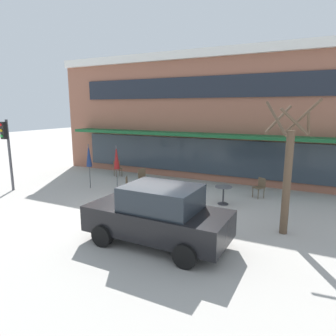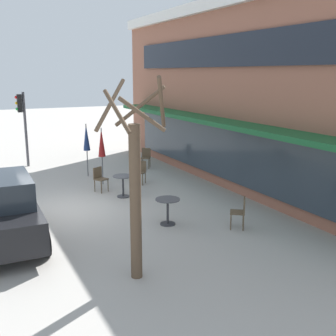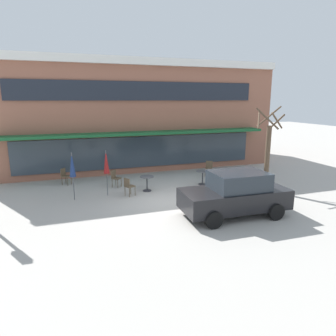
{
  "view_description": "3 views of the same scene",
  "coord_description": "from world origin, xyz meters",
  "px_view_note": "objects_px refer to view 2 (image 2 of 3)",
  "views": [
    {
      "loc": [
        5.72,
        -9.29,
        3.92
      ],
      "look_at": [
        -0.14,
        2.5,
        1.28
      ],
      "focal_mm": 32.0,
      "sensor_mm": 36.0,
      "label": 1
    },
    {
      "loc": [
        12.69,
        -2.68,
        4.25
      ],
      "look_at": [
        0.63,
        3.29,
        1.19
      ],
      "focal_mm": 45.0,
      "sensor_mm": 36.0,
      "label": 2
    },
    {
      "loc": [
        -4.26,
        -11.85,
        4.49
      ],
      "look_at": [
        0.71,
        2.97,
        0.91
      ],
      "focal_mm": 32.0,
      "sensor_mm": 36.0,
      "label": 3
    }
  ],
  "objects_px": {
    "cafe_table_streetside": "(168,207)",
    "patio_umbrella_cream_folded": "(102,143)",
    "street_tree": "(135,187)",
    "cafe_chair_3": "(100,177)",
    "cafe_chair_0": "(146,156)",
    "cafe_chair_1": "(240,210)",
    "traffic_light_pole": "(22,117)",
    "patio_umbrella_green_folded": "(86,138)",
    "cafe_chair_2": "(140,170)",
    "cafe_table_near_wall": "(123,183)"
  },
  "relations": [
    {
      "from": "street_tree",
      "to": "cafe_chair_3",
      "type": "bearing_deg",
      "value": 169.18
    },
    {
      "from": "traffic_light_pole",
      "to": "patio_umbrella_green_folded",
      "type": "bearing_deg",
      "value": 33.22
    },
    {
      "from": "patio_umbrella_green_folded",
      "to": "cafe_chair_3",
      "type": "xyz_separation_m",
      "value": [
        2.47,
        -0.25,
        -1.1
      ]
    },
    {
      "from": "cafe_table_near_wall",
      "to": "street_tree",
      "type": "distance_m",
      "value": 6.14
    },
    {
      "from": "patio_umbrella_green_folded",
      "to": "traffic_light_pole",
      "type": "relative_size",
      "value": 0.65
    },
    {
      "from": "street_tree",
      "to": "cafe_chair_0",
      "type": "bearing_deg",
      "value": 155.56
    },
    {
      "from": "cafe_table_near_wall",
      "to": "cafe_table_streetside",
      "type": "distance_m",
      "value": 3.15
    },
    {
      "from": "cafe_chair_0",
      "to": "cafe_chair_2",
      "type": "distance_m",
      "value": 2.83
    },
    {
      "from": "cafe_chair_2",
      "to": "patio_umbrella_cream_folded",
      "type": "bearing_deg",
      "value": -113.68
    },
    {
      "from": "patio_umbrella_green_folded",
      "to": "cafe_chair_1",
      "type": "xyz_separation_m",
      "value": [
        7.83,
        2.11,
        -1.1
      ]
    },
    {
      "from": "cafe_table_streetside",
      "to": "street_tree",
      "type": "relative_size",
      "value": 0.18
    },
    {
      "from": "traffic_light_pole",
      "to": "cafe_table_near_wall",
      "type": "bearing_deg",
      "value": 19.26
    },
    {
      "from": "cafe_chair_0",
      "to": "traffic_light_pole",
      "type": "relative_size",
      "value": 0.26
    },
    {
      "from": "cafe_table_streetside",
      "to": "cafe_chair_2",
      "type": "height_order",
      "value": "cafe_chair_2"
    },
    {
      "from": "street_tree",
      "to": "traffic_light_pole",
      "type": "relative_size",
      "value": 1.24
    },
    {
      "from": "cafe_chair_2",
      "to": "street_tree",
      "type": "relative_size",
      "value": 0.21
    },
    {
      "from": "patio_umbrella_green_folded",
      "to": "cafe_chair_0",
      "type": "distance_m",
      "value": 3.05
    },
    {
      "from": "cafe_chair_3",
      "to": "traffic_light_pole",
      "type": "relative_size",
      "value": 0.26
    },
    {
      "from": "cafe_table_streetside",
      "to": "cafe_chair_1",
      "type": "distance_m",
      "value": 2.03
    },
    {
      "from": "traffic_light_pole",
      "to": "cafe_chair_2",
      "type": "bearing_deg",
      "value": 34.14
    },
    {
      "from": "patio_umbrella_cream_folded",
      "to": "street_tree",
      "type": "height_order",
      "value": "street_tree"
    },
    {
      "from": "patio_umbrella_cream_folded",
      "to": "cafe_chair_2",
      "type": "height_order",
      "value": "patio_umbrella_cream_folded"
    },
    {
      "from": "patio_umbrella_cream_folded",
      "to": "cafe_chair_0",
      "type": "distance_m",
      "value": 3.45
    },
    {
      "from": "patio_umbrella_cream_folded",
      "to": "cafe_chair_1",
      "type": "relative_size",
      "value": 2.47
    },
    {
      "from": "cafe_table_streetside",
      "to": "cafe_chair_0",
      "type": "bearing_deg",
      "value": 161.41
    },
    {
      "from": "cafe_table_streetside",
      "to": "cafe_chair_0",
      "type": "xyz_separation_m",
      "value": [
        -7.03,
        2.37,
        0.01
      ]
    },
    {
      "from": "cafe_chair_1",
      "to": "cafe_chair_2",
      "type": "height_order",
      "value": "same"
    },
    {
      "from": "cafe_table_near_wall",
      "to": "patio_umbrella_green_folded",
      "type": "xyz_separation_m",
      "value": [
        -3.51,
        -0.27,
        1.11
      ]
    },
    {
      "from": "cafe_table_near_wall",
      "to": "cafe_chair_2",
      "type": "bearing_deg",
      "value": 138.37
    },
    {
      "from": "patio_umbrella_green_folded",
      "to": "traffic_light_pole",
      "type": "height_order",
      "value": "traffic_light_pole"
    },
    {
      "from": "cafe_table_streetside",
      "to": "patio_umbrella_cream_folded",
      "type": "xyz_separation_m",
      "value": [
        -5.12,
        -0.29,
        1.11
      ]
    },
    {
      "from": "cafe_table_streetside",
      "to": "cafe_chair_3",
      "type": "xyz_separation_m",
      "value": [
        -4.17,
        -0.7,
        0.01
      ]
    },
    {
      "from": "patio_umbrella_green_folded",
      "to": "traffic_light_pole",
      "type": "distance_m",
      "value": 3.8
    },
    {
      "from": "cafe_table_near_wall",
      "to": "cafe_chair_1",
      "type": "bearing_deg",
      "value": 23.03
    },
    {
      "from": "cafe_chair_2",
      "to": "patio_umbrella_green_folded",
      "type": "bearing_deg",
      "value": -144.54
    },
    {
      "from": "cafe_chair_0",
      "to": "cafe_chair_3",
      "type": "distance_m",
      "value": 4.2
    },
    {
      "from": "cafe_chair_0",
      "to": "cafe_chair_1",
      "type": "height_order",
      "value": "same"
    },
    {
      "from": "cafe_table_streetside",
      "to": "traffic_light_pole",
      "type": "bearing_deg",
      "value": -165.63
    },
    {
      "from": "cafe_table_streetside",
      "to": "cafe_chair_0",
      "type": "distance_m",
      "value": 7.42
    },
    {
      "from": "patio_umbrella_green_folded",
      "to": "cafe_chair_3",
      "type": "distance_m",
      "value": 2.72
    },
    {
      "from": "patio_umbrella_green_folded",
      "to": "cafe_chair_1",
      "type": "distance_m",
      "value": 8.18
    },
    {
      "from": "cafe_chair_2",
      "to": "traffic_light_pole",
      "type": "relative_size",
      "value": 0.26
    },
    {
      "from": "cafe_chair_2",
      "to": "cafe_chair_3",
      "type": "relative_size",
      "value": 1.0
    },
    {
      "from": "cafe_table_streetside",
      "to": "patio_umbrella_green_folded",
      "type": "bearing_deg",
      "value": -176.09
    },
    {
      "from": "patio_umbrella_green_folded",
      "to": "cafe_chair_0",
      "type": "height_order",
      "value": "patio_umbrella_green_folded"
    },
    {
      "from": "patio_umbrella_green_folded",
      "to": "cafe_chair_1",
      "type": "relative_size",
      "value": 2.47
    },
    {
      "from": "cafe_table_near_wall",
      "to": "cafe_table_streetside",
      "type": "height_order",
      "value": "same"
    },
    {
      "from": "cafe_table_streetside",
      "to": "patio_umbrella_green_folded",
      "type": "xyz_separation_m",
      "value": [
        -6.65,
        -0.45,
        1.11
      ]
    },
    {
      "from": "patio_umbrella_green_folded",
      "to": "cafe_chair_1",
      "type": "height_order",
      "value": "patio_umbrella_green_folded"
    },
    {
      "from": "cafe_chair_0",
      "to": "street_tree",
      "type": "distance_m",
      "value": 10.62
    }
  ]
}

